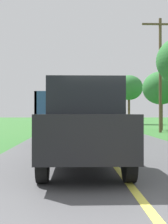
% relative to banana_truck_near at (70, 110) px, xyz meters
% --- Properties ---
extents(banana_truck_near, '(2.38, 5.82, 2.80)m').
position_rel_banana_truck_near_xyz_m(banana_truck_near, '(0.00, 0.00, 0.00)').
color(banana_truck_near, '#2D2D30').
rests_on(banana_truck_near, road_surface).
extents(banana_truck_far, '(2.38, 5.81, 2.80)m').
position_rel_banana_truck_near_xyz_m(banana_truck_far, '(0.24, 15.95, 0.00)').
color(banana_truck_far, '#2D2D30').
rests_on(banana_truck_far, road_surface).
extents(utility_pole_roadside, '(2.55, 0.20, 7.95)m').
position_rel_banana_truck_near_xyz_m(utility_pole_roadside, '(6.15, 6.41, 2.87)').
color(utility_pole_roadside, brown).
rests_on(utility_pole_roadside, ground).
extents(roadside_tree_near_left, '(3.43, 3.43, 6.10)m').
position_rel_banana_truck_near_xyz_m(roadside_tree_near_left, '(6.95, 22.51, 3.07)').
color(roadside_tree_near_left, '#4C3823').
rests_on(roadside_tree_near_left, ground).
extents(roadside_tree_far_left, '(2.90, 2.90, 4.65)m').
position_rel_banana_truck_near_xyz_m(roadside_tree_far_left, '(7.00, 9.12, 1.85)').
color(roadside_tree_far_left, '#4C3823').
rests_on(roadside_tree_far_left, ground).
extents(following_car, '(1.74, 4.10, 1.92)m').
position_rel_banana_truck_near_xyz_m(following_car, '(0.42, -7.35, -0.40)').
color(following_car, black).
rests_on(following_car, road_surface).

